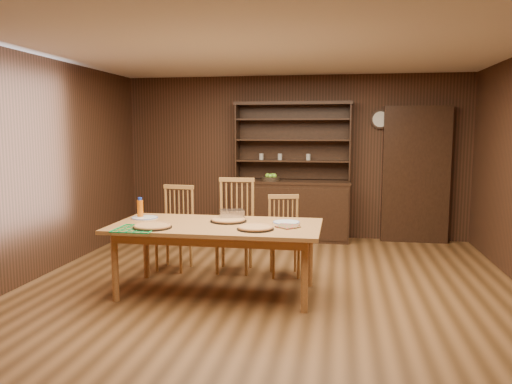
% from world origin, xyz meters
% --- Properties ---
extents(floor, '(6.00, 6.00, 0.00)m').
position_xyz_m(floor, '(0.00, 0.00, 0.00)').
color(floor, brown).
rests_on(floor, ground).
extents(room_shell, '(6.00, 6.00, 6.00)m').
position_xyz_m(room_shell, '(0.00, 0.00, 1.58)').
color(room_shell, silver).
rests_on(room_shell, floor).
extents(china_hutch, '(1.84, 0.52, 2.17)m').
position_xyz_m(china_hutch, '(-0.00, 2.75, 0.60)').
color(china_hutch, black).
rests_on(china_hutch, floor).
extents(doorway, '(1.00, 0.18, 2.10)m').
position_xyz_m(doorway, '(1.90, 2.90, 1.05)').
color(doorway, black).
rests_on(doorway, floor).
extents(wall_clock, '(0.30, 0.05, 0.30)m').
position_xyz_m(wall_clock, '(1.35, 2.96, 1.90)').
color(wall_clock, black).
rests_on(wall_clock, room_shell).
extents(dining_table, '(2.18, 1.09, 0.75)m').
position_xyz_m(dining_table, '(-0.53, -0.05, 0.68)').
color(dining_table, '#B56D3E').
rests_on(dining_table, floor).
extents(chair_left, '(0.47, 0.45, 1.04)m').
position_xyz_m(chair_left, '(-1.28, 0.85, 0.55)').
color(chair_left, '#AB793A').
rests_on(chair_left, floor).
extents(chair_center, '(0.48, 0.46, 1.14)m').
position_xyz_m(chair_center, '(-0.52, 0.90, 0.61)').
color(chair_center, '#AB793A').
rests_on(chair_center, floor).
extents(chair_right, '(0.47, 0.45, 0.96)m').
position_xyz_m(chair_right, '(0.10, 0.80, 0.51)').
color(chair_right, '#AB793A').
rests_on(chair_right, floor).
extents(pizza_left, '(0.40, 0.40, 0.04)m').
position_xyz_m(pizza_left, '(-1.12, -0.35, 0.77)').
color(pizza_left, black).
rests_on(pizza_left, dining_table).
extents(pizza_right, '(0.37, 0.37, 0.04)m').
position_xyz_m(pizza_right, '(-0.07, -0.26, 0.77)').
color(pizza_right, black).
rests_on(pizza_right, dining_table).
extents(pizza_center, '(0.40, 0.40, 0.04)m').
position_xyz_m(pizza_center, '(-0.43, 0.12, 0.77)').
color(pizza_center, black).
rests_on(pizza_center, dining_table).
extents(cooling_rack, '(0.42, 0.42, 0.02)m').
position_xyz_m(cooling_rack, '(-1.25, -0.45, 0.76)').
color(cooling_rack, '#0B9943').
rests_on(cooling_rack, dining_table).
extents(plate_left, '(0.29, 0.29, 0.02)m').
position_xyz_m(plate_left, '(-1.40, 0.15, 0.76)').
color(plate_left, silver).
rests_on(plate_left, dining_table).
extents(plate_right, '(0.28, 0.28, 0.02)m').
position_xyz_m(plate_right, '(0.19, 0.14, 0.76)').
color(plate_right, silver).
rests_on(plate_right, dining_table).
extents(foil_dish, '(0.31, 0.26, 0.11)m').
position_xyz_m(foil_dish, '(-0.43, 0.27, 0.80)').
color(foil_dish, silver).
rests_on(foil_dish, dining_table).
extents(juice_bottle, '(0.07, 0.07, 0.23)m').
position_xyz_m(juice_bottle, '(-1.47, 0.18, 0.86)').
color(juice_bottle, '#D75F0B').
rests_on(juice_bottle, dining_table).
extents(pot_holder_a, '(0.22, 0.22, 0.02)m').
position_xyz_m(pot_holder_a, '(0.23, -0.06, 0.76)').
color(pot_holder_a, '#B31426').
rests_on(pot_holder_a, dining_table).
extents(pot_holder_b, '(0.27, 0.27, 0.01)m').
position_xyz_m(pot_holder_b, '(0.23, -0.10, 0.76)').
color(pot_holder_b, '#B31426').
rests_on(pot_holder_b, dining_table).
extents(fruit_bowl, '(0.29, 0.29, 0.12)m').
position_xyz_m(fruit_bowl, '(-0.33, 2.69, 0.98)').
color(fruit_bowl, black).
rests_on(fruit_bowl, china_hutch).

